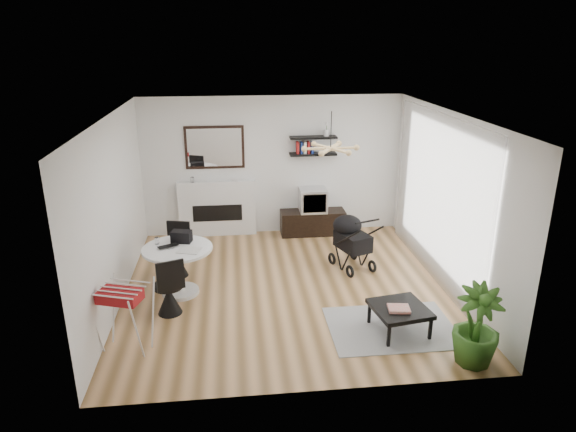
{
  "coord_description": "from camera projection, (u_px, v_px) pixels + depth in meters",
  "views": [
    {
      "loc": [
        -0.78,
        -7.19,
        3.77
      ],
      "look_at": [
        0.07,
        0.4,
        1.06
      ],
      "focal_mm": 32.0,
      "sensor_mm": 36.0,
      "label": 1
    }
  ],
  "objects": [
    {
      "name": "chair_near",
      "position": [
        169.0,
        296.0,
        7.25
      ],
      "size": [
        0.47,
        0.48,
        0.89
      ],
      "rotation": [
        0.0,
        0.0,
        3.51
      ],
      "color": "black",
      "rests_on": "floor"
    },
    {
      "name": "chair_far",
      "position": [
        177.0,
        259.0,
        8.42
      ],
      "size": [
        0.44,
        0.46,
        0.89
      ],
      "rotation": [
        0.0,
        0.0,
        -0.22
      ],
      "color": "black",
      "rests_on": "floor"
    },
    {
      "name": "shelf_upper",
      "position": [
        313.0,
        137.0,
        9.74
      ],
      "size": [
        0.9,
        0.25,
        0.04
      ],
      "primitive_type": "cube",
      "color": "black",
      "rests_on": "wall_back"
    },
    {
      "name": "drying_rack",
      "position": [
        124.0,
        317.0,
        6.35
      ],
      "size": [
        0.73,
        0.71,
        0.88
      ],
      "rotation": [
        0.0,
        0.0,
        -0.32
      ],
      "color": "white",
      "rests_on": "floor"
    },
    {
      "name": "wall_right",
      "position": [
        448.0,
        201.0,
        7.89
      ],
      "size": [
        0.0,
        5.0,
        5.0
      ],
      "primitive_type": "plane",
      "rotation": [
        1.57,
        0.0,
        -1.57
      ],
      "color": "white",
      "rests_on": "floor"
    },
    {
      "name": "sheer_curtain",
      "position": [
        437.0,
        197.0,
        8.07
      ],
      "size": [
        0.04,
        3.6,
        2.6
      ],
      "primitive_type": "cube",
      "color": "white",
      "rests_on": "wall_right"
    },
    {
      "name": "magazines",
      "position": [
        399.0,
        309.0,
        6.7
      ],
      "size": [
        0.31,
        0.26,
        0.04
      ],
      "primitive_type": "cube",
      "rotation": [
        0.0,
        0.0,
        -0.14
      ],
      "color": "#DA4B36",
      "rests_on": "coffee_table"
    },
    {
      "name": "crt_tv",
      "position": [
        313.0,
        200.0,
        10.04
      ],
      "size": [
        0.52,
        0.46,
        0.46
      ],
      "color": "silver",
      "rests_on": "tv_console"
    },
    {
      "name": "coffee_table",
      "position": [
        400.0,
        310.0,
        6.79
      ],
      "size": [
        0.8,
        0.8,
        0.36
      ],
      "rotation": [
        0.0,
        0.0,
        0.17
      ],
      "color": "black",
      "rests_on": "rug"
    },
    {
      "name": "potted_plant",
      "position": [
        477.0,
        326.0,
        6.08
      ],
      "size": [
        0.58,
        0.58,
        1.01
      ],
      "primitive_type": "imported",
      "rotation": [
        0.0,
        0.0,
        -0.02
      ],
      "color": "#2E5C1A",
      "rests_on": "floor"
    },
    {
      "name": "floor",
      "position": [
        287.0,
        288.0,
        8.08
      ],
      "size": [
        5.0,
        5.0,
        0.0
      ],
      "primitive_type": "plane",
      "color": "brown",
      "rests_on": "ground"
    },
    {
      "name": "drinking_glass",
      "position": [
        157.0,
        241.0,
        7.76
      ],
      "size": [
        0.06,
        0.06,
        0.1
      ],
      "primitive_type": "cylinder",
      "color": "white",
      "rests_on": "dining_table"
    },
    {
      "name": "pendant_lamp",
      "position": [
        331.0,
        148.0,
        7.71
      ],
      "size": [
        0.9,
        0.9,
        0.1
      ],
      "primitive_type": null,
      "color": "tan",
      "rests_on": "ceiling"
    },
    {
      "name": "fireplace",
      "position": [
        217.0,
        202.0,
        10.0
      ],
      "size": [
        1.5,
        0.17,
        2.16
      ],
      "color": "white",
      "rests_on": "floor"
    },
    {
      "name": "dining_table",
      "position": [
        178.0,
        263.0,
        7.74
      ],
      "size": [
        1.05,
        1.05,
        0.77
      ],
      "color": "white",
      "rests_on": "floor"
    },
    {
      "name": "wall_back",
      "position": [
        273.0,
        166.0,
        9.97
      ],
      "size": [
        5.0,
        0.0,
        5.0
      ],
      "primitive_type": "plane",
      "rotation": [
        1.57,
        0.0,
        0.0
      ],
      "color": "white",
      "rests_on": "floor"
    },
    {
      "name": "wall_left",
      "position": [
        114.0,
        213.0,
        7.36
      ],
      "size": [
        0.0,
        5.0,
        5.0
      ],
      "primitive_type": "plane",
      "rotation": [
        1.57,
        0.0,
        1.57
      ],
      "color": "white",
      "rests_on": "floor"
    },
    {
      "name": "newspaper",
      "position": [
        189.0,
        250.0,
        7.54
      ],
      "size": [
        0.39,
        0.35,
        0.01
      ],
      "primitive_type": "cube",
      "rotation": [
        0.0,
        0.0,
        -0.3
      ],
      "color": "white",
      "rests_on": "dining_table"
    },
    {
      "name": "stroller",
      "position": [
        351.0,
        243.0,
        8.69
      ],
      "size": [
        0.74,
        0.91,
        1.0
      ],
      "rotation": [
        0.0,
        0.0,
        0.35
      ],
      "color": "black",
      "rests_on": "floor"
    },
    {
      "name": "black_bag",
      "position": [
        182.0,
        237.0,
        7.83
      ],
      "size": [
        0.33,
        0.24,
        0.18
      ],
      "primitive_type": "cube",
      "rotation": [
        0.0,
        0.0,
        -0.23
      ],
      "color": "black",
      "rests_on": "dining_table"
    },
    {
      "name": "ceiling",
      "position": [
        287.0,
        115.0,
        7.17
      ],
      "size": [
        5.0,
        5.0,
        0.0
      ],
      "primitive_type": "plane",
      "color": "white",
      "rests_on": "wall_back"
    },
    {
      "name": "rug",
      "position": [
        391.0,
        327.0,
        6.98
      ],
      "size": [
        1.7,
        1.23,
        0.01
      ],
      "primitive_type": "cube",
      "color": "#979797",
      "rests_on": "floor"
    },
    {
      "name": "laptop",
      "position": [
        169.0,
        247.0,
        7.62
      ],
      "size": [
        0.37,
        0.32,
        0.02
      ],
      "primitive_type": "imported",
      "rotation": [
        0.0,
        0.0,
        0.47
      ],
      "color": "black",
      "rests_on": "dining_table"
    },
    {
      "name": "tv_console",
      "position": [
        313.0,
        222.0,
        10.2
      ],
      "size": [
        1.27,
        0.44,
        0.48
      ],
      "primitive_type": "cube",
      "color": "black",
      "rests_on": "floor"
    },
    {
      "name": "shelf_lower",
      "position": [
        313.0,
        154.0,
        9.84
      ],
      "size": [
        0.9,
        0.25,
        0.04
      ],
      "primitive_type": "cube",
      "color": "black",
      "rests_on": "wall_back"
    }
  ]
}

